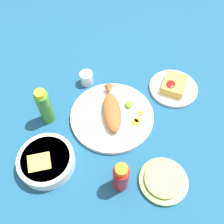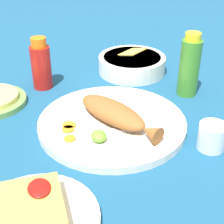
# 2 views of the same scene
# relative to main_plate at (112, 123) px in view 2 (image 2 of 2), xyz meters

# --- Properties ---
(ground_plane) EXTENTS (4.00, 4.00, 0.00)m
(ground_plane) POSITION_rel_main_plate_xyz_m (0.00, 0.00, -0.01)
(ground_plane) COLOR navy
(main_plate) EXTENTS (0.33, 0.33, 0.02)m
(main_plate) POSITION_rel_main_plate_xyz_m (0.00, 0.00, 0.00)
(main_plate) COLOR silver
(main_plate) RESTS_ON ground_plane
(fried_fish) EXTENTS (0.22, 0.15, 0.04)m
(fried_fish) POSITION_rel_main_plate_xyz_m (-0.01, -0.01, 0.03)
(fried_fish) COLOR #935628
(fried_fish) RESTS_ON main_plate
(fork_near) EXTENTS (0.09, 0.17, 0.00)m
(fork_near) POSITION_rel_main_plate_xyz_m (-0.02, -0.08, 0.01)
(fork_near) COLOR silver
(fork_near) RESTS_ON main_plate
(fork_far) EXTENTS (0.06, 0.18, 0.00)m
(fork_far) POSITION_rel_main_plate_xyz_m (-0.06, -0.06, 0.01)
(fork_far) COLOR silver
(fork_far) RESTS_ON main_plate
(carrot_slice_near) EXTENTS (0.03, 0.03, 0.00)m
(carrot_slice_near) POSITION_rel_main_plate_xyz_m (-0.01, 0.10, 0.01)
(carrot_slice_near) COLOR orange
(carrot_slice_near) RESTS_ON main_plate
(carrot_slice_mid) EXTENTS (0.03, 0.03, 0.00)m
(carrot_slice_mid) POSITION_rel_main_plate_xyz_m (-0.00, 0.10, 0.01)
(carrot_slice_mid) COLOR orange
(carrot_slice_mid) RESTS_ON main_plate
(carrot_slice_far) EXTENTS (0.02, 0.02, 0.00)m
(carrot_slice_far) POSITION_rel_main_plate_xyz_m (-0.05, 0.10, 0.01)
(carrot_slice_far) COLOR orange
(carrot_slice_far) RESTS_ON main_plate
(lime_wedge_main) EXTENTS (0.04, 0.03, 0.02)m
(lime_wedge_main) POSITION_rel_main_plate_xyz_m (-0.07, 0.05, 0.02)
(lime_wedge_main) COLOR #6BB233
(lime_wedge_main) RESTS_ON main_plate
(hot_sauce_bottle_red) EXTENTS (0.05, 0.05, 0.14)m
(hot_sauce_bottle_red) POSITION_rel_main_plate_xyz_m (0.24, 0.13, 0.06)
(hot_sauce_bottle_red) COLOR #B21914
(hot_sauce_bottle_red) RESTS_ON ground_plane
(hot_sauce_bottle_green) EXTENTS (0.05, 0.05, 0.17)m
(hot_sauce_bottle_green) POSITION_rel_main_plate_xyz_m (0.10, -0.23, 0.07)
(hot_sauce_bottle_green) COLOR #3D8428
(hot_sauce_bottle_green) RESTS_ON ground_plane
(salt_cup) EXTENTS (0.06, 0.06, 0.06)m
(salt_cup) POSITION_rel_main_plate_xyz_m (-0.13, -0.17, 0.02)
(salt_cup) COLOR silver
(salt_cup) RESTS_ON ground_plane
(side_plate_fries) EXTENTS (0.21, 0.21, 0.01)m
(side_plate_fries) POSITION_rel_main_plate_xyz_m (-0.24, 0.19, -0.00)
(side_plate_fries) COLOR silver
(side_plate_fries) RESTS_ON ground_plane
(fries_pile) EXTENTS (0.11, 0.09, 0.04)m
(fries_pile) POSITION_rel_main_plate_xyz_m (-0.24, 0.19, 0.02)
(fries_pile) COLOR gold
(fries_pile) RESTS_ON side_plate_fries
(guacamole_bowl) EXTENTS (0.20, 0.20, 0.06)m
(guacamole_bowl) POSITION_rel_main_plate_xyz_m (0.27, -0.14, 0.02)
(guacamole_bowl) COLOR white
(guacamole_bowl) RESTS_ON ground_plane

